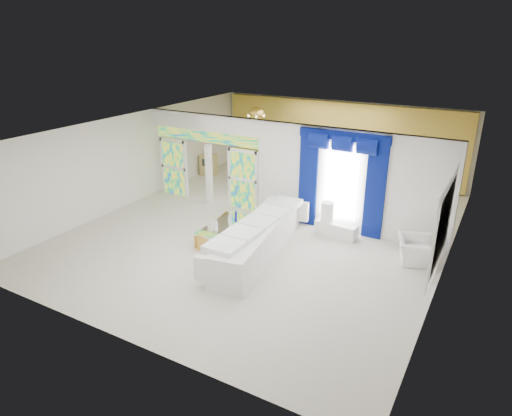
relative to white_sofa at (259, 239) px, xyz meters
The scene contains 22 objects.
floor 1.74m from the white_sofa, 110.93° to the left, with size 12.00×12.00×0.00m, color #B7AF9E.
dividing_wall 3.19m from the white_sofa, 58.98° to the left, with size 5.70×0.18×3.00m, color white.
dividing_header 4.89m from the white_sofa, 143.29° to the left, with size 4.30×0.18×0.55m, color white.
stained_panel_left 5.55m from the white_sofa, 152.17° to the left, with size 0.95×0.04×2.00m, color #994C3F.
stained_panel_right 3.33m from the white_sofa, 128.22° to the left, with size 0.95×0.04×2.00m, color #994C3F.
stained_transom 4.68m from the white_sofa, 143.29° to the left, with size 4.00×0.05×0.35m, color #994C3F.
window_pane 2.98m from the white_sofa, 62.32° to the left, with size 1.00×0.02×2.30m, color white.
blue_drape_left 2.65m from the white_sofa, 83.05° to the left, with size 0.55×0.10×2.80m, color #04154B.
blue_drape_right 3.50m from the white_sofa, 46.77° to the left, with size 0.55×0.10×2.80m, color #04154B.
blue_pelmet 3.67m from the white_sofa, 62.03° to the left, with size 2.60×0.12×0.25m, color #04154B.
wall_mirror 4.52m from the white_sofa, ahead, with size 0.04×2.70×1.90m, color white.
gold_curtains 7.58m from the white_sofa, 94.61° to the left, with size 9.70×0.12×2.90m, color gold.
white_sofa is the anchor object (origin of this frame).
coffee_table 1.40m from the white_sofa, 167.47° to the left, with size 0.63×1.90×0.42m, color gold.
console_table 2.47m from the white_sofa, 55.28° to the left, with size 1.21×0.38×0.40m, color white.
table_lamp 2.32m from the white_sofa, 61.43° to the left, with size 0.36×0.36×0.58m, color silver.
armchair 3.99m from the white_sofa, 23.42° to the left, with size 0.96×0.84×0.62m, color white.
grand_piano 6.28m from the white_sofa, 114.35° to the left, with size 1.56×2.04×1.03m, color black.
piano_bench 4.88m from the white_sofa, 122.13° to the left, with size 0.98×0.38×0.33m, color black.
tv_console 7.28m from the white_sofa, 135.47° to the left, with size 0.57×0.52×0.83m, color tan.
chandelier 6.18m from the white_sofa, 120.26° to the left, with size 0.60×0.60×0.60m, color gold.
decanters 1.41m from the white_sofa, 160.32° to the left, with size 0.22×0.94×0.16m.
Camera 1 is at (5.82, -10.96, 5.53)m, focal length 31.74 mm.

